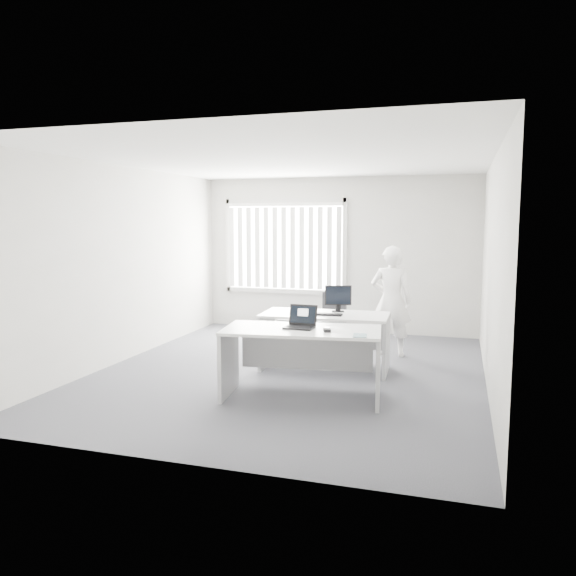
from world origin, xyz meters
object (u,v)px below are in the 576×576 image
(desk_near, at_px, (302,348))
(monitor, at_px, (338,299))
(desk_far, at_px, (325,329))
(office_chair, at_px, (330,335))
(person, at_px, (391,301))
(laptop, at_px, (299,317))

(desk_near, relative_size, monitor, 5.10)
(desk_far, distance_m, office_chair, 0.98)
(desk_far, height_order, person, person)
(desk_near, height_order, desk_far, desk_near)
(desk_far, distance_m, monitor, 0.47)
(desk_far, height_order, office_chair, office_chair)
(office_chair, xyz_separation_m, monitor, (0.26, -0.72, 0.67))
(office_chair, relative_size, laptop, 2.81)
(desk_near, distance_m, monitor, 1.55)
(laptop, distance_m, monitor, 1.50)
(desk_far, distance_m, laptop, 1.34)
(desk_far, relative_size, person, 1.04)
(desk_near, xyz_separation_m, laptop, (-0.03, -0.00, 0.35))
(laptop, bearing_deg, office_chair, 95.98)
(office_chair, distance_m, monitor, 1.02)
(office_chair, bearing_deg, person, 21.14)
(office_chair, xyz_separation_m, person, (0.89, 0.16, 0.54))
(person, bearing_deg, office_chair, 9.61)
(desk_near, xyz_separation_m, person, (0.72, 2.38, 0.25))
(office_chair, bearing_deg, desk_far, -71.11)
(person, distance_m, laptop, 2.50)
(laptop, bearing_deg, desk_near, 5.10)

